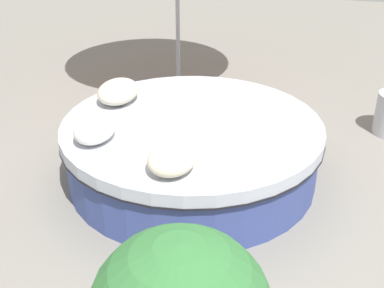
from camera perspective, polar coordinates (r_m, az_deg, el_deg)
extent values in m
plane|color=gray|center=(4.48, 0.00, -3.65)|extent=(16.00, 16.00, 0.00)
cylinder|color=#38478C|center=(4.37, 0.00, -1.26)|extent=(2.18, 2.18, 0.43)
cylinder|color=black|center=(4.26, 0.00, 1.24)|extent=(2.26, 2.26, 0.02)
cylinder|color=#B2B7C6|center=(4.24, 0.00, 1.91)|extent=(2.25, 2.25, 0.11)
ellipsoid|color=beige|center=(4.63, -8.59, 6.07)|extent=(0.49, 0.36, 0.20)
ellipsoid|color=white|center=(3.95, -11.23, 1.77)|extent=(0.42, 0.31, 0.20)
ellipsoid|color=beige|center=(3.48, -2.37, -1.76)|extent=(0.42, 0.34, 0.18)
cylinder|color=#262628|center=(6.30, -1.56, 6.61)|extent=(0.44, 0.44, 0.08)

